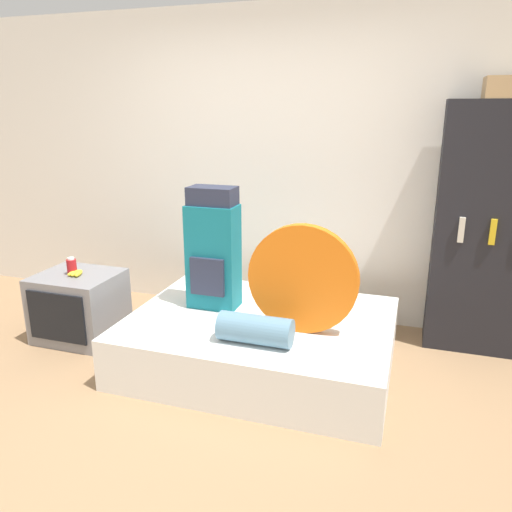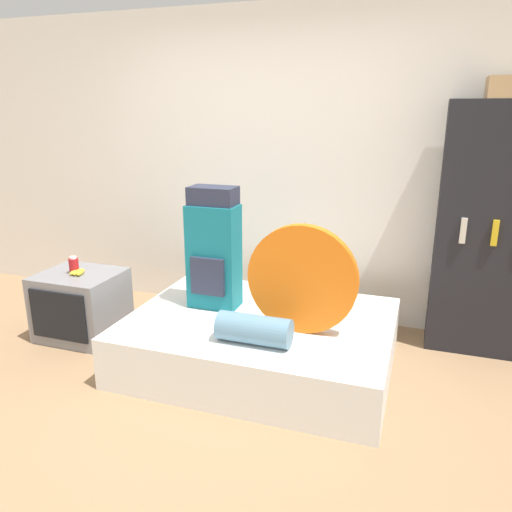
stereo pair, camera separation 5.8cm
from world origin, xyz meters
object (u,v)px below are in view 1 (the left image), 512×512
object	(u,v)px
backpack	(213,250)
bookshelf	(489,231)
tent_bag	(303,279)
sleeping_roll	(255,329)
cardboard_box	(511,87)
canister	(72,266)
television	(79,306)

from	to	relation	value
backpack	bookshelf	distance (m)	2.03
backpack	tent_bag	world-z (taller)	backpack
sleeping_roll	cardboard_box	distance (m)	2.35
tent_bag	backpack	bearing A→B (deg)	162.61
canister	cardboard_box	distance (m)	3.43
sleeping_roll	television	distance (m)	1.66
backpack	canister	xyz separation A→B (m)	(-1.15, -0.13, -0.20)
backpack	bookshelf	world-z (taller)	bookshelf
backpack	cardboard_box	distance (m)	2.32
canister	bookshelf	xyz separation A→B (m)	(3.05, 0.82, 0.33)
backpack	canister	distance (m)	1.17
bookshelf	cardboard_box	xyz separation A→B (m)	(0.01, -0.02, 1.00)
canister	cardboard_box	bearing A→B (deg)	14.66
sleeping_roll	cardboard_box	xyz separation A→B (m)	(1.43, 1.16, 1.46)
backpack	television	bearing A→B (deg)	-173.57
backpack	tent_bag	distance (m)	0.76
backpack	tent_bag	bearing A→B (deg)	-17.39
tent_bag	cardboard_box	size ratio (longest dim) A/B	2.15
television	canister	distance (m)	0.33
backpack	sleeping_roll	xyz separation A→B (m)	(0.48, -0.49, -0.34)
television	sleeping_roll	bearing A→B (deg)	-12.94
sleeping_roll	television	xyz separation A→B (m)	(-1.60, 0.37, -0.19)
cardboard_box	sleeping_roll	bearing A→B (deg)	-140.85
backpack	television	distance (m)	1.24
backpack	tent_bag	xyz separation A→B (m)	(0.72, -0.23, -0.07)
sleeping_roll	cardboard_box	world-z (taller)	cardboard_box
backpack	cardboard_box	bearing A→B (deg)	19.30
bookshelf	cardboard_box	bearing A→B (deg)	-57.47
sleeping_roll	canister	distance (m)	1.68
tent_bag	bookshelf	bearing A→B (deg)	37.74
tent_bag	sleeping_roll	world-z (taller)	tent_bag
canister	cardboard_box	size ratio (longest dim) A/B	0.41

